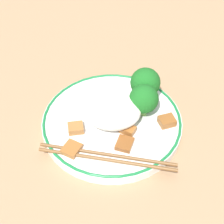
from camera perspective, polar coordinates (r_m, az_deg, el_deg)
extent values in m
plane|color=#9E7A56|center=(0.67, 0.00, -2.22)|extent=(3.00, 3.00, 0.00)
cylinder|color=white|center=(0.67, 0.00, -1.72)|extent=(0.25, 0.25, 0.02)
torus|color=#197238|center=(0.66, 0.00, -1.20)|extent=(0.25, 0.25, 0.00)
ellipsoid|color=white|center=(0.64, -0.28, 0.08)|extent=(0.10, 0.09, 0.05)
cylinder|color=#7FB756|center=(0.67, 4.74, 0.31)|extent=(0.01, 0.01, 0.02)
sphere|color=#19601E|center=(0.65, 4.88, 2.02)|extent=(0.05, 0.05, 0.05)
cylinder|color=#7FB756|center=(0.70, 4.95, 2.69)|extent=(0.02, 0.02, 0.02)
sphere|color=#19601E|center=(0.68, 5.10, 4.49)|extent=(0.05, 0.05, 0.05)
cube|color=brown|center=(0.62, 1.92, -4.87)|extent=(0.03, 0.03, 0.01)
cube|color=#9E6633|center=(0.64, -5.55, -2.46)|extent=(0.03, 0.03, 0.01)
cube|color=brown|center=(0.65, 8.37, -1.58)|extent=(0.03, 0.03, 0.01)
cube|color=#995B28|center=(0.64, 2.42, -2.69)|extent=(0.03, 0.03, 0.01)
cube|color=#995B28|center=(0.62, -6.18, -5.61)|extent=(0.04, 0.04, 0.01)
cylinder|color=brown|center=(0.60, -0.83, -7.27)|extent=(0.23, 0.03, 0.01)
cylinder|color=brown|center=(0.61, -0.63, -6.50)|extent=(0.23, 0.03, 0.01)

